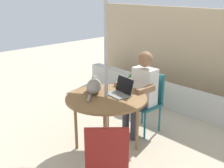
{
  "coord_description": "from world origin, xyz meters",
  "views": [
    {
      "loc": [
        2.48,
        -2.26,
        2.05
      ],
      "look_at": [
        0.0,
        0.1,
        0.9
      ],
      "focal_mm": 45.65,
      "sensor_mm": 36.0,
      "label": 1
    }
  ],
  "objects_px": {
    "chair_empty": "(107,158)",
    "laptop": "(121,90)",
    "person_seated": "(141,89)",
    "patio_table": "(106,101)",
    "chair_occupied": "(148,97)",
    "potted_plant_by_chair": "(137,87)",
    "cat": "(94,86)"
  },
  "relations": [
    {
      "from": "chair_occupied",
      "to": "cat",
      "type": "relative_size",
      "value": 1.7
    },
    {
      "from": "person_seated",
      "to": "cat",
      "type": "xyz_separation_m",
      "value": [
        -0.26,
        -0.67,
        0.14
      ]
    },
    {
      "from": "chair_empty",
      "to": "cat",
      "type": "relative_size",
      "value": 1.7
    },
    {
      "from": "patio_table",
      "to": "chair_empty",
      "type": "xyz_separation_m",
      "value": [
        0.75,
        -0.68,
        -0.17
      ]
    },
    {
      "from": "chair_empty",
      "to": "cat",
      "type": "bearing_deg",
      "value": 145.36
    },
    {
      "from": "laptop",
      "to": "cat",
      "type": "distance_m",
      "value": 0.38
    },
    {
      "from": "chair_empty",
      "to": "laptop",
      "type": "distance_m",
      "value": 1.16
    },
    {
      "from": "chair_empty",
      "to": "potted_plant_by_chair",
      "type": "distance_m",
      "value": 2.56
    },
    {
      "from": "person_seated",
      "to": "laptop",
      "type": "xyz_separation_m",
      "value": [
        0.07,
        -0.47,
        0.12
      ]
    },
    {
      "from": "cat",
      "to": "person_seated",
      "type": "bearing_deg",
      "value": 68.85
    },
    {
      "from": "person_seated",
      "to": "laptop",
      "type": "relative_size",
      "value": 3.74
    },
    {
      "from": "chair_occupied",
      "to": "chair_empty",
      "type": "bearing_deg",
      "value": -63.75
    },
    {
      "from": "chair_empty",
      "to": "laptop",
      "type": "relative_size",
      "value": 2.7
    },
    {
      "from": "chair_empty",
      "to": "laptop",
      "type": "bearing_deg",
      "value": 127.58
    },
    {
      "from": "patio_table",
      "to": "laptop",
      "type": "xyz_separation_m",
      "value": [
        0.07,
        0.21,
        0.12
      ]
    },
    {
      "from": "chair_occupied",
      "to": "laptop",
      "type": "height_order",
      "value": "laptop"
    },
    {
      "from": "patio_table",
      "to": "chair_occupied",
      "type": "distance_m",
      "value": 0.85
    },
    {
      "from": "laptop",
      "to": "person_seated",
      "type": "bearing_deg",
      "value": 97.83
    },
    {
      "from": "chair_occupied",
      "to": "chair_empty",
      "type": "xyz_separation_m",
      "value": [
        0.75,
        -1.52,
        0.0
      ]
    },
    {
      "from": "patio_table",
      "to": "chair_occupied",
      "type": "relative_size",
      "value": 1.17
    },
    {
      "from": "chair_occupied",
      "to": "cat",
      "type": "xyz_separation_m",
      "value": [
        -0.26,
        -0.82,
        0.31
      ]
    },
    {
      "from": "chair_occupied",
      "to": "person_seated",
      "type": "xyz_separation_m",
      "value": [
        0.0,
        -0.16,
        0.17
      ]
    },
    {
      "from": "patio_table",
      "to": "cat",
      "type": "relative_size",
      "value": 2.0
    },
    {
      "from": "patio_table",
      "to": "laptop",
      "type": "height_order",
      "value": "laptop"
    },
    {
      "from": "patio_table",
      "to": "cat",
      "type": "height_order",
      "value": "cat"
    },
    {
      "from": "chair_occupied",
      "to": "potted_plant_by_chair",
      "type": "xyz_separation_m",
      "value": [
        -0.72,
        0.58,
        -0.16
      ]
    },
    {
      "from": "patio_table",
      "to": "chair_empty",
      "type": "height_order",
      "value": "chair_empty"
    },
    {
      "from": "person_seated",
      "to": "potted_plant_by_chair",
      "type": "xyz_separation_m",
      "value": [
        -0.72,
        0.73,
        -0.33
      ]
    },
    {
      "from": "person_seated",
      "to": "laptop",
      "type": "bearing_deg",
      "value": -82.17
    },
    {
      "from": "laptop",
      "to": "cat",
      "type": "bearing_deg",
      "value": -149.11
    },
    {
      "from": "chair_empty",
      "to": "chair_occupied",
      "type": "bearing_deg",
      "value": 116.25
    },
    {
      "from": "chair_occupied",
      "to": "cat",
      "type": "distance_m",
      "value": 0.92
    }
  ]
}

